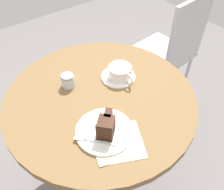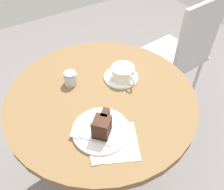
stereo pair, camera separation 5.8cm
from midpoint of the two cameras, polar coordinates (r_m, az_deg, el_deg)
The scene contains 11 objects.
ground_plane at distance 1.62m, azimuth -0.67°, elevation -18.46°, with size 4.40×4.40×0.01m, color slate.
cafe_table at distance 1.10m, azimuth -0.94°, elevation -4.23°, with size 0.82×0.82×0.72m.
saucer at distance 1.09m, azimuth 3.73°, elevation 4.25°, with size 0.16×0.16×0.01m.
coffee_cup at distance 1.06m, azimuth 4.27°, elevation 5.40°, with size 0.14×0.10×0.06m.
teaspoon at distance 1.11m, azimuth 1.98°, elevation 5.44°, with size 0.08×0.07×0.00m.
cake_plate at distance 0.88m, azimuth -0.81°, elevation -8.54°, with size 0.21×0.21×0.01m.
cake_slice at distance 0.84m, azimuth -0.36°, elevation -7.46°, with size 0.09×0.10×0.08m.
fork at distance 0.86m, azimuth -4.48°, elevation -10.39°, with size 0.13×0.11×0.00m.
napkin at distance 0.86m, azimuth 1.95°, elevation -11.34°, with size 0.22×0.23×0.00m.
cafe_chair at distance 1.67m, azimuth 17.53°, elevation 10.04°, with size 0.41×0.41×0.90m.
sugar_pot at distance 1.05m, azimuth -8.45°, elevation 4.10°, with size 0.06×0.06×0.07m.
Camera 2 is at (0.63, -0.34, 1.45)m, focal length 38.00 mm.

